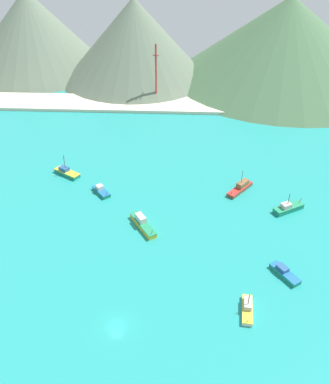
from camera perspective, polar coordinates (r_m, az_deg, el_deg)
ground at (r=106.12m, az=-4.33°, el=-5.31°), size 260.00×280.00×0.50m
fishing_boat_0 at (r=120.01m, az=-8.79°, el=0.16°), size 6.25×6.93×2.27m
fishing_boat_1 at (r=106.02m, az=-3.04°, el=-4.43°), size 7.89×10.58×2.92m
fishing_boat_2 at (r=130.68m, az=-13.43°, el=2.68°), size 9.04×7.13×6.72m
fishing_boat_3 at (r=121.72m, az=10.52°, el=0.62°), size 8.34×9.40×6.54m
fishing_boat_4 at (r=116.44m, az=16.78°, el=-2.12°), size 9.03×6.76×5.70m
fishing_boat_6 at (r=88.07m, az=11.43°, el=-15.54°), size 2.90×7.74×4.78m
fishing_boat_7 at (r=96.95m, az=16.33°, el=-10.73°), size 6.30×7.73×2.00m
beach_strip at (r=177.64m, az=-1.26°, el=12.12°), size 247.00×17.66×1.20m
hill_west at (r=227.89m, az=-17.99°, el=20.43°), size 73.27×73.27×38.29m
hill_central at (r=202.98m, az=-4.13°, el=20.22°), size 70.81×70.81×37.40m
hill_east at (r=209.26m, az=16.48°, el=19.55°), size 107.59×107.59×38.15m
radio_tower at (r=176.06m, az=-1.18°, el=16.05°), size 2.46×1.97×24.62m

